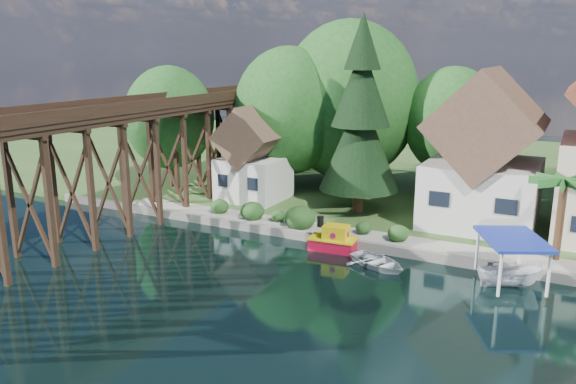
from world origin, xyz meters
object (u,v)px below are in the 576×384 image
shed (254,160)px  palm_tree (564,185)px  house_left (484,160)px  conifer (361,119)px  boat_white_a (378,261)px  trestle_bridge (127,154)px  boat_canopy (510,266)px  tugboat (334,240)px

shed → palm_tree: shed is taller
house_left → conifer: conifer is taller
house_left → boat_white_a: (-4.13, -10.37, -4.74)m
conifer → trestle_bridge: bearing=-145.9°
palm_tree → boat_canopy: size_ratio=1.00×
house_left → tugboat: bearing=-130.9°
palm_tree → boat_canopy: (-2.09, -4.17, -3.89)m
conifer → tugboat: (1.18, -7.59, -6.99)m
trestle_bridge → conifer: 17.27m
trestle_bridge → boat_canopy: (26.17, 0.98, -4.14)m
trestle_bridge → boat_white_a: (18.87, 0.46, -4.95)m
boat_white_a → boat_canopy: bearing=-60.9°
conifer → boat_white_a: size_ratio=3.82×
conifer → palm_tree: size_ratio=2.82×
shed → boat_canopy: shed is taller
conifer → boat_canopy: 16.12m
shed → boat_white_a: size_ratio=2.02×
trestle_bridge → boat_white_a: trestle_bridge is taller
trestle_bridge → house_left: 25.42m
house_left → boat_canopy: bearing=-72.2°
trestle_bridge → conifer: bearing=34.1°
shed → conifer: conifer is taller
trestle_bridge → tugboat: size_ratio=13.95×
palm_tree → house_left: bearing=132.8°
house_left → boat_canopy: house_left is taller
house_left → boat_white_a: 12.12m
conifer → boat_canopy: (12.00, -8.61, -6.44)m
conifer → tugboat: bearing=-81.2°
trestle_bridge → conifer: conifer is taller
house_left → conifer: size_ratio=0.74×
tugboat → shed: bearing=144.7°
tugboat → boat_white_a: size_ratio=0.82×
boat_white_a → palm_tree: bearing=-38.5°
tugboat → boat_canopy: bearing=-5.4°
conifer → palm_tree: conifer is taller
trestle_bridge → tugboat: (15.35, 2.00, -4.69)m
house_left → boat_white_a: bearing=-111.7°
trestle_bridge → house_left: house_left is taller
tugboat → boat_canopy: boat_canopy is taller
house_left → tugboat: size_ratio=3.48×
boat_canopy → boat_white_a: bearing=-175.9°
boat_white_a → boat_canopy: boat_canopy is taller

